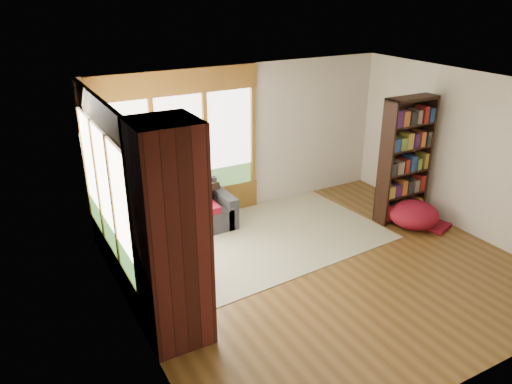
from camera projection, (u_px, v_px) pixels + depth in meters
name	position (u px, v px, depth m)	size (l,w,h in m)	color
floor	(326.00, 269.00, 7.24)	(5.50, 5.50, 0.00)	#533717
ceiling	(337.00, 90.00, 6.23)	(5.50, 5.50, 0.00)	white
wall_back	(245.00, 139.00, 8.75)	(5.50, 0.04, 2.60)	silver
wall_front	(491.00, 273.00, 4.72)	(5.50, 0.04, 2.60)	silver
wall_left	(130.00, 231.00, 5.50)	(0.04, 5.00, 2.60)	silver
wall_right	(470.00, 154.00, 7.96)	(0.04, 5.00, 2.60)	silver
windows_back	(181.00, 147.00, 8.17)	(2.82, 0.10, 1.90)	olive
windows_left	(106.00, 190.00, 6.46)	(0.10, 2.62, 1.90)	olive
roller_blind	(90.00, 144.00, 6.99)	(0.03, 0.72, 0.90)	#65814F
brick_chimney	(171.00, 237.00, 5.38)	(0.70, 0.70, 2.60)	#471914
sectional_sofa	(157.00, 233.00, 7.61)	(2.20, 2.20, 0.80)	#2B2C31
area_rug	(268.00, 233.00, 8.25)	(3.51, 2.68, 0.01)	silver
bookshelf	(405.00, 160.00, 8.39)	(0.92, 0.31, 2.15)	black
pouf	(414.00, 214.00, 8.40)	(0.82, 0.82, 0.44)	maroon
dog_tan	(155.00, 205.00, 7.45)	(0.93, 0.92, 0.46)	brown
dog_brindle	(174.00, 229.00, 6.79)	(0.53, 0.77, 0.40)	#3B221A
throw_pillows	(153.00, 201.00, 7.57)	(1.98, 1.68, 0.45)	black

